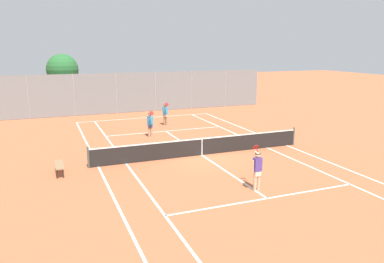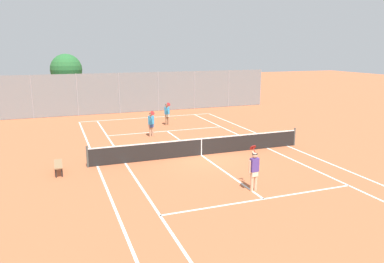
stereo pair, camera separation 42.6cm
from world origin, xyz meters
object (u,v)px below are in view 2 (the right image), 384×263
object	(u,v)px
player_far_right	(167,113)
loose_tennis_ball_1	(175,119)
loose_tennis_ball_3	(228,152)
player_near_side	(254,169)
player_far_left	(151,123)
tree_behind_left	(66,70)
loose_tennis_ball_2	(232,128)
courtside_bench	(58,165)
tennis_net	(201,146)

from	to	relation	value
player_far_right	loose_tennis_ball_1	xyz separation A→B (m)	(1.29, 2.07, -0.89)
loose_tennis_ball_1	loose_tennis_ball_3	size ratio (longest dim) A/B	1.00
player_near_side	player_far_left	world-z (taller)	same
player_near_side	tree_behind_left	size ratio (longest dim) A/B	0.34
loose_tennis_ball_1	loose_tennis_ball_2	bearing A→B (deg)	-60.50
player_near_side	player_far_left	bearing A→B (deg)	98.01
loose_tennis_ball_3	courtside_bench	size ratio (longest dim) A/B	0.04
player_far_right	loose_tennis_ball_1	world-z (taller)	player_far_right
player_near_side	loose_tennis_ball_2	size ratio (longest dim) A/B	26.88
tree_behind_left	player_far_right	bearing A→B (deg)	-54.47
player_far_right	loose_tennis_ball_3	bearing A→B (deg)	-83.26
loose_tennis_ball_2	courtside_bench	world-z (taller)	courtside_bench
player_far_left	tree_behind_left	distance (m)	13.53
tennis_net	loose_tennis_ball_3	bearing A→B (deg)	1.46
player_near_side	loose_tennis_ball_2	xyz separation A→B (m)	(4.59, 11.06, -0.89)
courtside_bench	tree_behind_left	bearing A→B (deg)	85.81
loose_tennis_ball_1	courtside_bench	distance (m)	14.23
player_far_right	player_near_side	bearing A→B (deg)	-92.25
loose_tennis_ball_1	tree_behind_left	xyz separation A→B (m)	(-7.88, 7.17, 3.67)
tennis_net	player_far_left	size ratio (longest dim) A/B	6.76
player_far_left	tree_behind_left	xyz separation A→B (m)	(-4.55, 12.44, 2.77)
loose_tennis_ball_1	loose_tennis_ball_3	world-z (taller)	same
player_far_left	loose_tennis_ball_1	distance (m)	6.30
tennis_net	player_far_right	xyz separation A→B (m)	(0.62, 8.39, 0.42)
loose_tennis_ball_3	tree_behind_left	xyz separation A→B (m)	(-7.58, 17.58, 3.67)
player_far_right	loose_tennis_ball_3	world-z (taller)	player_far_right
tree_behind_left	tennis_net	bearing A→B (deg)	-71.27
loose_tennis_ball_2	courtside_bench	bearing A→B (deg)	-153.45
player_near_side	courtside_bench	world-z (taller)	player_near_side
player_near_side	courtside_bench	bearing A→B (deg)	145.41
tennis_net	player_far_right	size ratio (longest dim) A/B	6.76
player_far_left	loose_tennis_ball_3	bearing A→B (deg)	-59.49
tree_behind_left	player_far_left	bearing A→B (deg)	-69.91
tennis_net	player_far_left	distance (m)	5.39
tennis_net	player_near_side	distance (m)	5.50
player_far_left	player_far_right	bearing A→B (deg)	57.45
player_near_side	courtside_bench	distance (m)	8.97
loose_tennis_ball_1	player_near_side	bearing A→B (deg)	-96.56
player_near_side	loose_tennis_ball_2	world-z (taller)	player_near_side
player_near_side	loose_tennis_ball_1	world-z (taller)	player_near_side
tennis_net	player_far_right	distance (m)	8.42
player_far_left	loose_tennis_ball_2	bearing A→B (deg)	3.72
courtside_bench	tree_behind_left	distance (m)	18.37
tennis_net	tree_behind_left	xyz separation A→B (m)	(-5.98, 17.63, 3.19)
player_far_right	tree_behind_left	bearing A→B (deg)	125.53
player_far_left	courtside_bench	distance (m)	8.12
tennis_net	loose_tennis_ball_2	size ratio (longest dim) A/B	181.82
player_far_right	loose_tennis_ball_2	size ratio (longest dim) A/B	26.88
player_near_side	loose_tennis_ball_2	distance (m)	12.01
loose_tennis_ball_1	player_far_left	bearing A→B (deg)	-122.30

